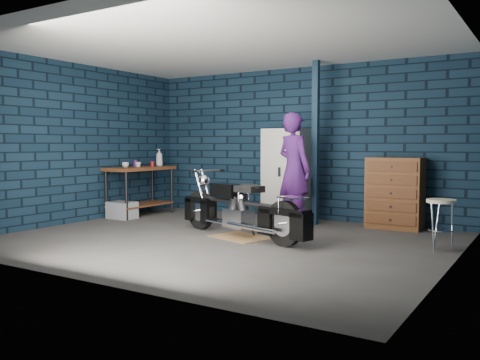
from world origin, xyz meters
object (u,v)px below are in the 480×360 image
object	(u,v)px
locker	(286,174)
tool_chest	(395,193)
motorcycle	(241,205)
shop_stool	(441,225)
workbench	(140,191)
person	(294,170)
storage_bin	(122,210)

from	to	relation	value
locker	tool_chest	world-z (taller)	locker
motorcycle	shop_stool	distance (m)	2.66
workbench	locker	world-z (taller)	locker
workbench	shop_stool	bearing A→B (deg)	-4.29
person	tool_chest	xyz separation A→B (m)	(1.47, 0.59, -0.36)
workbench	shop_stool	xyz separation A→B (m)	(5.41, -0.41, -0.13)
storage_bin	tool_chest	world-z (taller)	tool_chest
workbench	person	size ratio (longest dim) A/B	0.76
person	locker	world-z (taller)	person
motorcycle	shop_stool	xyz separation A→B (m)	(2.60, 0.55, -0.15)
motorcycle	storage_bin	world-z (taller)	motorcycle
shop_stool	storage_bin	bearing A→B (deg)	-179.01
locker	tool_chest	xyz separation A→B (m)	(1.91, 0.00, -0.24)
storage_bin	locker	world-z (taller)	locker
workbench	shop_stool	world-z (taller)	workbench
motorcycle	locker	distance (m)	1.99
person	workbench	bearing A→B (deg)	30.18
motorcycle	locker	xyz separation A→B (m)	(-0.26, 1.94, 0.33)
storage_bin	motorcycle	bearing A→B (deg)	-9.20
locker	shop_stool	size ratio (longest dim) A/B	2.48
tool_chest	motorcycle	bearing A→B (deg)	-130.40
tool_chest	shop_stool	distance (m)	1.70
workbench	person	xyz separation A→B (m)	(2.99, 0.40, 0.47)
storage_bin	shop_stool	xyz separation A→B (m)	(5.39, 0.09, 0.17)
shop_stool	workbench	bearing A→B (deg)	175.71
person	storage_bin	size ratio (longest dim) A/B	3.80
motorcycle	person	bearing A→B (deg)	99.32
workbench	motorcycle	size ratio (longest dim) A/B	0.65
motorcycle	tool_chest	world-z (taller)	tool_chest
locker	shop_stool	distance (m)	3.22
shop_stool	person	bearing A→B (deg)	161.59
locker	workbench	bearing A→B (deg)	-158.86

